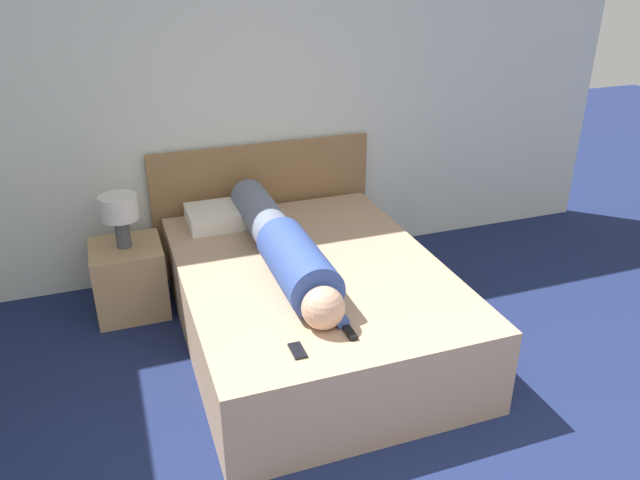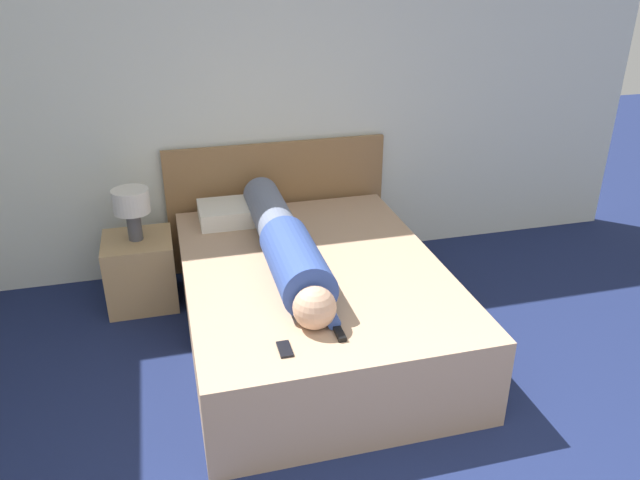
{
  "view_description": "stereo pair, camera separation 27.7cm",
  "coord_description": "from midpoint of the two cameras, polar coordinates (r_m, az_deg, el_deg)",
  "views": [
    {
      "loc": [
        -1.09,
        -0.71,
        2.32
      ],
      "look_at": [
        -0.01,
        2.31,
        0.78
      ],
      "focal_mm": 35.0,
      "sensor_mm": 36.0,
      "label": 1
    },
    {
      "loc": [
        -0.83,
        -0.79,
        2.32
      ],
      "look_at": [
        -0.01,
        2.31,
        0.78
      ],
      "focal_mm": 35.0,
      "sensor_mm": 36.0,
      "label": 2
    }
  ],
  "objects": [
    {
      "name": "headboard",
      "position": [
        4.81,
        -6.8,
        3.1
      ],
      "size": [
        1.67,
        0.04,
        0.98
      ],
      "color": "olive",
      "rests_on": "ground_plane"
    },
    {
      "name": "table_lamp",
      "position": [
        4.28,
        -19.65,
        2.43
      ],
      "size": [
        0.24,
        0.24,
        0.36
      ],
      "color": "#4C4C51",
      "rests_on": "nightstand"
    },
    {
      "name": "person_lying",
      "position": [
        3.76,
        -5.43,
        -0.64
      ],
      "size": [
        0.3,
        1.72,
        0.3
      ],
      "color": "tan",
      "rests_on": "bed"
    },
    {
      "name": "tv_remote",
      "position": [
        3.18,
        0.11,
        -8.37
      ],
      "size": [
        0.04,
        0.15,
        0.02
      ],
      "color": "black",
      "rests_on": "bed"
    },
    {
      "name": "pillow_near_headboard",
      "position": [
        4.44,
        -9.96,
        2.28
      ],
      "size": [
        0.6,
        0.36,
        0.12
      ],
      "color": "silver",
      "rests_on": "bed"
    },
    {
      "name": "wall_back",
      "position": [
        4.64,
        -7.35,
        12.73
      ],
      "size": [
        5.88,
        0.06,
        2.6
      ],
      "color": "silver",
      "rests_on": "ground_plane"
    },
    {
      "name": "cell_phone",
      "position": [
        3.07,
        -4.7,
        -10.11
      ],
      "size": [
        0.06,
        0.13,
        0.01
      ],
      "color": "black",
      "rests_on": "bed"
    },
    {
      "name": "nightstand",
      "position": [
        4.49,
        -18.72,
        -3.4
      ],
      "size": [
        0.47,
        0.46,
        0.49
      ],
      "color": "tan",
      "rests_on": "ground_plane"
    },
    {
      "name": "bed",
      "position": [
        3.94,
        -2.79,
        -5.86
      ],
      "size": [
        1.55,
        2.08,
        0.53
      ],
      "color": "tan",
      "rests_on": "ground_plane"
    }
  ]
}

